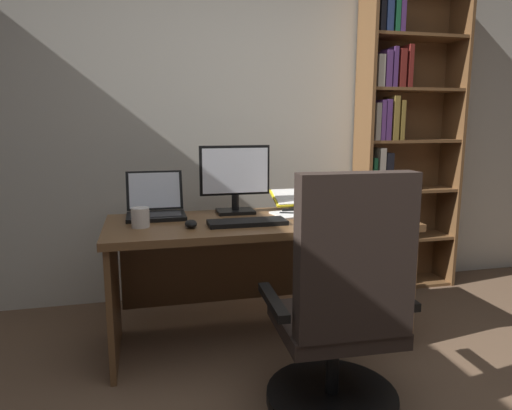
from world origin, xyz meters
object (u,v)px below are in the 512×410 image
Objects in this scene: keyboard at (247,222)px; reading_stand_with_book at (298,199)px; monitor at (235,180)px; laptop at (156,207)px; coffee_mug at (140,218)px; desk at (256,250)px; bookshelf at (398,142)px; open_binder at (362,218)px; computer_mouse at (191,224)px; notepad at (288,214)px; office_chair at (342,316)px; pen at (291,213)px.

keyboard is 0.57m from reading_stand_with_book.
monitor is 1.01× the size of keyboard.
laptop is 1.03× the size of reading_stand_with_book.
desk is at bearing 10.47° from coffee_mug.
keyboard is at bearing -149.62° from bookshelf.
monitor is at bearing 162.54° from open_binder.
monitor is at bearing 122.93° from desk.
reading_stand_with_book is 0.49m from open_binder.
desk is 1.50m from bookshelf.
desk is 0.70m from coffee_mug.
computer_mouse reaches higher than notepad.
computer_mouse reaches higher than open_binder.
bookshelf reaches higher than coffee_mug.
notepad is at bearing -122.76° from reading_stand_with_book.
notepad is at bearing 159.58° from open_binder.
desk is 16.29× the size of coffee_mug.
office_chair is 1.10m from reading_stand_with_book.
bookshelf is 5.34× the size of monitor.
coffee_mug is (-0.82, 0.73, 0.32)m from office_chair.
bookshelf is at bearing 63.56° from open_binder.
pen is at bearing 158.02° from open_binder.
open_binder reaches higher than notepad.
laptop is 0.79× the size of keyboard.
laptop reaches higher than open_binder.
office_chair is 0.77m from open_binder.
coffee_mug is at bearing 164.62° from computer_mouse.
reading_stand_with_book is at bearing 28.37° from computer_mouse.
open_binder is at bearing -4.46° from keyboard.
keyboard is (0.47, -0.34, -0.04)m from laptop.
office_chair is at bearing -67.99° from keyboard.
bookshelf reaches higher than reading_stand_with_book.
notepad is at bearing -26.89° from monitor.
keyboard is 3.00× the size of pen.
desk is 5.24× the size of reading_stand_with_book.
coffee_mug is (-0.09, -0.27, -0.00)m from laptop.
keyboard is at bearing -7.20° from coffee_mug.
bookshelf is 1.91m from office_chair.
reading_stand_with_book is at bearing 18.09° from coffee_mug.
computer_mouse is 0.94m from open_binder.
office_chair is at bearing -41.52° from coffee_mug.
open_binder is 4.68× the size of coffee_mug.
office_chair is at bearing -108.54° from open_binder.
computer_mouse is 1.01× the size of coffee_mug.
keyboard is (-0.27, 0.66, 0.28)m from office_chair.
bookshelf is at bearing 18.63° from monitor.
office_chair is at bearing -74.97° from monitor.
keyboard is 0.30m from computer_mouse.
desk is 3.98× the size of monitor.
laptop is (-1.80, -0.44, -0.34)m from bookshelf.
computer_mouse is at bearing 180.00° from keyboard.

